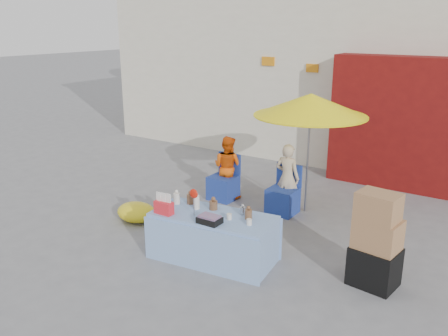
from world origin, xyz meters
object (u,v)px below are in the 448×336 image
Objects in this scene: umbrella at (311,105)px; chair_right at (283,199)px; chair_left at (224,186)px; vendor_beige at (287,178)px; box_stack at (376,244)px; market_table at (213,236)px; vendor_orange at (228,167)px.

chair_right is at bearing -136.54° from umbrella.
chair_right is at bearing 0.27° from chair_left.
umbrella is (0.30, 0.15, 1.28)m from vendor_beige.
umbrella is (1.55, 0.28, 1.64)m from chair_left.
chair_right is 2.56m from box_stack.
vendor_beige reaches higher than chair_right.
vendor_beige is (0.05, 2.21, 0.26)m from market_table.
umbrella is (0.30, 0.28, 1.64)m from chair_right.
market_table is 1.54× the size of vendor_orange.
chair_left is 0.70× the size of vendor_beige.
chair_right is at bearing 81.54° from market_table.
vendor_orange reaches higher than market_table.
vendor_orange is 0.57× the size of umbrella.
vendor_orange is 2.03m from umbrella.
chair_right is 1.30m from vendor_orange.
umbrella reaches higher than box_stack.
box_stack is (3.29, -1.64, -0.02)m from vendor_orange.
box_stack is at bearing -24.35° from chair_left.
vendor_orange is at bearing 0.27° from vendor_beige.
chair_right is (0.05, 2.07, -0.09)m from market_table.
vendor_orange is (-0.00, 0.13, 0.34)m from chair_left.
umbrella is (0.35, 2.36, 1.55)m from market_table.
chair_right is 0.41× the size of umbrella.
vendor_beige is at bearing -153.43° from umbrella.
chair_left is 0.68× the size of box_stack.
vendor_beige reaches higher than vendor_orange.
vendor_orange is (-1.20, 2.21, 0.25)m from market_table.
market_table is 1.50× the size of vendor_beige.
box_stack reaches higher than vendor_orange.
vendor_orange is 0.96× the size of box_stack.
umbrella is (1.55, 0.15, 1.30)m from vendor_orange.
umbrella reaches higher than chair_right.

